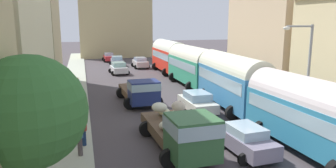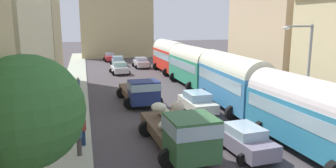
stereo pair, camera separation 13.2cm
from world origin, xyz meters
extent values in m
plane|color=#453F42|center=(0.00, 27.00, 0.00)|extent=(154.00, 154.00, 0.00)
cube|color=#AAAF9B|center=(-7.25, 27.00, 0.07)|extent=(2.50, 70.00, 0.14)
cube|color=gray|center=(7.25, 27.00, 0.07)|extent=(2.50, 70.00, 0.14)
cube|color=tan|center=(-11.49, 26.69, 6.79)|extent=(5.98, 10.29, 13.58)
cube|color=#D2B38E|center=(10.86, 19.62, 4.98)|extent=(4.72, 9.58, 9.96)
cube|color=tan|center=(0.00, 55.26, 6.46)|extent=(13.15, 6.73, 12.92)
cube|color=tan|center=(-4.60, 53.57, 8.86)|extent=(2.26, 2.26, 17.73)
cube|color=tan|center=(4.60, 53.57, 8.86)|extent=(2.26, 2.26, 17.73)
cube|color=teal|center=(4.60, 6.50, 1.61)|extent=(2.62, 8.81, 2.21)
cylinder|color=silver|center=(4.60, 6.50, 2.71)|extent=(2.57, 8.63, 2.30)
cube|color=#99B7C6|center=(4.60, 6.50, 2.09)|extent=(2.65, 8.11, 0.71)
cylinder|color=black|center=(3.40, 9.17, 0.50)|extent=(1.00, 0.35, 1.00)
cylinder|color=black|center=(5.63, 9.24, 0.50)|extent=(1.00, 0.35, 1.00)
cube|color=teal|center=(4.60, 15.50, 1.77)|extent=(2.75, 9.26, 2.53)
cylinder|color=silver|center=(4.60, 15.50, 3.03)|extent=(2.70, 9.08, 2.31)
cube|color=#99B7C6|center=(4.60, 15.50, 2.32)|extent=(2.77, 8.53, 0.81)
cylinder|color=black|center=(3.61, 18.39, 0.50)|extent=(1.00, 0.35, 1.00)
cylinder|color=black|center=(5.84, 18.29, 0.50)|extent=(1.00, 0.35, 1.00)
cylinder|color=black|center=(3.36, 12.71, 0.50)|extent=(1.00, 0.35, 1.00)
cylinder|color=black|center=(5.59, 12.61, 0.50)|extent=(1.00, 0.35, 1.00)
cube|color=#319874|center=(4.60, 24.50, 1.72)|extent=(2.61, 8.97, 2.44)
cylinder|color=silver|center=(4.60, 24.50, 2.94)|extent=(2.56, 8.79, 2.37)
cube|color=#99B7C6|center=(4.60, 24.50, 2.26)|extent=(2.64, 8.25, 0.78)
cylinder|color=black|center=(3.39, 27.24, 0.50)|extent=(1.00, 0.35, 1.00)
cylinder|color=black|center=(5.69, 27.29, 0.50)|extent=(1.00, 0.35, 1.00)
cylinder|color=black|center=(3.51, 21.71, 0.50)|extent=(1.00, 0.35, 1.00)
cylinder|color=black|center=(5.81, 21.76, 0.50)|extent=(1.00, 0.35, 1.00)
cube|color=red|center=(4.60, 33.50, 1.77)|extent=(2.44, 8.84, 2.54)
cylinder|color=silver|center=(4.60, 33.50, 3.04)|extent=(2.39, 8.67, 2.35)
cube|color=#99B7C6|center=(4.60, 33.50, 2.33)|extent=(2.48, 8.14, 0.81)
cylinder|color=black|center=(3.45, 36.23, 0.50)|extent=(1.00, 0.35, 1.00)
cylinder|color=black|center=(5.72, 36.24, 0.50)|extent=(1.00, 0.35, 1.00)
cylinder|color=black|center=(3.48, 30.76, 0.50)|extent=(1.00, 0.35, 1.00)
cylinder|color=black|center=(5.75, 30.77, 0.50)|extent=(1.00, 0.35, 1.00)
cube|color=#316037|center=(-1.65, 6.82, 1.42)|extent=(2.21, 2.26, 1.95)
cube|color=#99B7C6|center=(-1.65, 6.82, 1.97)|extent=(2.25, 2.35, 0.62)
cube|color=brown|center=(-1.79, 10.35, 0.73)|extent=(2.32, 4.97, 0.55)
ellipsoid|color=beige|center=(-2.19, 9.29, 1.24)|extent=(1.09, 1.00, 0.49)
ellipsoid|color=beige|center=(-1.69, 11.75, 1.24)|extent=(0.93, 1.04, 0.48)
ellipsoid|color=#EBE6C9|center=(-1.39, 9.88, 1.25)|extent=(0.76, 0.87, 0.50)
ellipsoid|color=silver|center=(-1.46, 9.70, 1.64)|extent=(0.86, 0.71, 0.54)
ellipsoid|color=beige|center=(-1.73, 8.81, 1.59)|extent=(1.14, 0.98, 0.49)
ellipsoid|color=silver|center=(-2.11, 11.24, 1.68)|extent=(1.14, 1.04, 0.57)
ellipsoid|color=beige|center=(-1.45, 9.60, 2.12)|extent=(0.94, 0.86, 0.59)
cylinder|color=black|center=(-0.60, 7.01, 0.45)|extent=(0.90, 0.31, 0.90)
cylinder|color=black|center=(-2.71, 6.92, 0.45)|extent=(0.90, 0.31, 0.90)
cylinder|color=black|center=(-0.77, 11.24, 0.45)|extent=(0.90, 0.32, 0.90)
cylinder|color=black|center=(-2.89, 11.16, 0.45)|extent=(0.90, 0.32, 0.90)
cube|color=navy|center=(-1.91, 17.02, 1.32)|extent=(2.26, 1.91, 1.74)
cube|color=#99B7C6|center=(-1.91, 17.02, 1.81)|extent=(2.31, 1.98, 0.56)
cube|color=brown|center=(-2.03, 20.23, 0.73)|extent=(2.37, 4.68, 0.55)
ellipsoid|color=beige|center=(-1.65, 19.88, 1.24)|extent=(0.97, 0.77, 0.49)
ellipsoid|color=beige|center=(-1.69, 21.27, 1.28)|extent=(0.88, 0.70, 0.57)
ellipsoid|color=silver|center=(-2.27, 18.73, 1.29)|extent=(1.01, 0.90, 0.58)
ellipsoid|color=beige|center=(-2.12, 19.06, 1.65)|extent=(1.07, 1.11, 0.54)
cylinder|color=black|center=(-0.82, 17.28, 0.45)|extent=(0.90, 0.31, 0.90)
cylinder|color=black|center=(-3.01, 17.19, 0.45)|extent=(0.90, 0.31, 0.90)
cylinder|color=black|center=(-0.97, 21.12, 0.45)|extent=(0.90, 0.31, 0.90)
cylinder|color=black|center=(-3.16, 21.04, 0.45)|extent=(0.90, 0.31, 0.90)
cube|color=silver|center=(-1.86, 34.13, 0.62)|extent=(1.99, 3.74, 0.70)
cube|color=#91BFBA|center=(-1.86, 34.13, 1.24)|extent=(1.67, 1.99, 0.54)
cylinder|color=black|center=(-0.91, 33.06, 0.30)|extent=(0.60, 0.21, 0.60)
cylinder|color=black|center=(-2.67, 32.95, 0.30)|extent=(0.60, 0.21, 0.60)
cylinder|color=black|center=(-1.06, 35.31, 0.30)|extent=(0.60, 0.21, 0.60)
cylinder|color=black|center=(-2.82, 35.20, 0.30)|extent=(0.60, 0.21, 0.60)
cube|color=gray|center=(-1.30, 41.45, 0.63)|extent=(1.97, 4.00, 0.73)
cube|color=#91B9CC|center=(-1.30, 41.45, 1.25)|extent=(1.65, 2.12, 0.51)
cylinder|color=black|center=(-0.50, 40.18, 0.30)|extent=(0.60, 0.21, 0.60)
cylinder|color=black|center=(-2.24, 40.29, 0.30)|extent=(0.60, 0.21, 0.60)
cylinder|color=black|center=(-0.36, 42.60, 0.30)|extent=(0.60, 0.21, 0.60)
cylinder|color=black|center=(-2.10, 42.71, 0.30)|extent=(0.60, 0.21, 0.60)
cube|color=red|center=(-1.98, 47.65, 0.63)|extent=(1.64, 3.83, 0.72)
cube|color=#A1B7D0|center=(-1.98, 47.65, 1.22)|extent=(1.40, 2.01, 0.47)
cylinder|color=black|center=(-1.18, 46.50, 0.30)|extent=(0.60, 0.21, 0.60)
cylinder|color=black|center=(-2.70, 46.45, 0.30)|extent=(0.60, 0.21, 0.60)
cylinder|color=black|center=(-1.26, 48.85, 0.30)|extent=(0.60, 0.21, 0.60)
cylinder|color=black|center=(-2.78, 48.80, 0.30)|extent=(0.60, 0.21, 0.60)
cube|color=gray|center=(1.43, 7.46, 0.64)|extent=(1.88, 3.89, 0.73)
cube|color=#9EB5C5|center=(1.43, 7.46, 1.24)|extent=(1.56, 2.06, 0.46)
cylinder|color=black|center=(0.54, 8.57, 0.30)|extent=(0.60, 0.21, 0.60)
cylinder|color=black|center=(2.15, 8.68, 0.30)|extent=(0.60, 0.21, 0.60)
cylinder|color=black|center=(0.70, 6.23, 0.30)|extent=(0.60, 0.21, 0.60)
cylinder|color=black|center=(2.32, 6.34, 0.30)|extent=(0.60, 0.21, 0.60)
cube|color=silver|center=(1.73, 15.18, 0.61)|extent=(1.85, 4.04, 0.68)
cube|color=#94B6D0|center=(1.73, 15.18, 1.23)|extent=(1.60, 2.11, 0.55)
cylinder|color=black|center=(0.83, 16.40, 0.30)|extent=(0.60, 0.21, 0.60)
cylinder|color=black|center=(2.59, 16.44, 0.30)|extent=(0.60, 0.21, 0.60)
cylinder|color=black|center=(0.88, 13.92, 0.30)|extent=(0.60, 0.21, 0.60)
cylinder|color=black|center=(2.64, 13.95, 0.30)|extent=(0.60, 0.21, 0.60)
cube|color=silver|center=(1.79, 38.89, 0.65)|extent=(1.80, 3.95, 0.76)
cube|color=#A0AFC6|center=(1.79, 38.89, 1.27)|extent=(1.55, 2.07, 0.48)
cylinder|color=black|center=(0.91, 40.08, 0.30)|extent=(0.60, 0.21, 0.60)
cylinder|color=black|center=(2.61, 40.13, 0.30)|extent=(0.60, 0.21, 0.60)
cylinder|color=black|center=(0.97, 37.66, 0.30)|extent=(0.60, 0.21, 0.60)
cylinder|color=black|center=(2.67, 37.70, 0.30)|extent=(0.60, 0.21, 0.60)
cylinder|color=#4B4244|center=(-6.62, 9.09, 0.07)|extent=(0.20, 0.20, 0.14)
cylinder|color=#4B4244|center=(-6.62, 9.09, 0.60)|extent=(0.26, 0.26, 0.92)
cylinder|color=#3B667B|center=(-6.62, 9.09, 1.35)|extent=(0.39, 0.39, 0.60)
sphere|color=tan|center=(-6.62, 9.09, 1.77)|extent=(0.23, 0.23, 0.23)
cylinder|color=#222448|center=(-6.81, 22.93, 0.07)|extent=(0.18, 0.18, 0.14)
cylinder|color=#222448|center=(-6.81, 22.93, 0.54)|extent=(0.26, 0.26, 0.79)
cylinder|color=#3E5C80|center=(-6.81, 22.93, 1.20)|extent=(0.39, 0.39, 0.54)
sphere|color=tan|center=(-6.81, 22.93, 1.57)|extent=(0.20, 0.20, 0.20)
cylinder|color=navy|center=(-6.43, 10.38, 0.07)|extent=(0.21, 0.21, 0.14)
cylinder|color=navy|center=(-6.43, 10.38, 0.55)|extent=(0.28, 0.28, 0.83)
cylinder|color=#98362D|center=(-6.43, 10.38, 1.24)|extent=(0.43, 0.43, 0.54)
sphere|color=tan|center=(-6.43, 10.38, 1.61)|extent=(0.21, 0.21, 0.21)
cylinder|color=gray|center=(6.50, 9.46, 3.21)|extent=(0.16, 0.16, 6.42)
cylinder|color=gray|center=(5.65, 9.46, 6.32)|extent=(1.70, 0.11, 0.11)
ellipsoid|color=silver|center=(4.80, 9.46, 6.22)|extent=(0.44, 0.28, 0.20)
sphere|color=#326931|center=(-7.90, 3.76, 3.95)|extent=(3.44, 3.44, 3.44)
camera|label=1|loc=(-6.30, -5.98, 6.57)|focal=33.65mm
camera|label=2|loc=(-6.17, -6.01, 6.57)|focal=33.65mm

